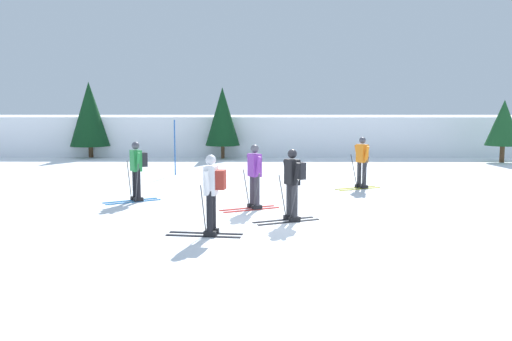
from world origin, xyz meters
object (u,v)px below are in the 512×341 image
at_px(skier_white, 212,191).
at_px(conifer_far_left, 504,123).
at_px(skier_black, 293,181).
at_px(skier_orange, 362,161).
at_px(skier_purple, 254,175).
at_px(conifer_far_right, 90,114).
at_px(skier_green, 137,168).
at_px(conifer_far_centre, 223,116).
at_px(trail_marker_pole, 175,148).

bearing_deg(skier_white, conifer_far_left, 49.66).
bearing_deg(skier_black, skier_orange, 63.23).
relative_size(skier_purple, skier_white, 1.00).
relative_size(skier_black, conifer_far_right, 0.43).
xyz_separation_m(skier_green, conifer_far_left, (15.31, 10.93, 0.96)).
bearing_deg(conifer_far_centre, skier_orange, -62.75).
xyz_separation_m(skier_purple, trail_marker_pole, (-3.22, 7.09, 0.18)).
relative_size(skier_orange, conifer_far_right, 0.43).
height_order(trail_marker_pole, conifer_far_centre, conifer_far_centre).
height_order(skier_black, trail_marker_pole, trail_marker_pole).
height_order(conifer_far_left, conifer_far_centre, conifer_far_centre).
xyz_separation_m(skier_orange, conifer_far_right, (-12.45, 10.89, 1.40)).
xyz_separation_m(skier_green, trail_marker_pole, (0.15, 5.93, 0.14)).
height_order(skier_black, skier_white, same).
distance_m(skier_black, conifer_far_left, 17.51).
xyz_separation_m(trail_marker_pole, conifer_far_left, (15.16, 5.01, 0.83)).
height_order(skier_white, conifer_far_right, conifer_far_right).
xyz_separation_m(trail_marker_pole, conifer_far_centre, (1.41, 6.91, 1.10)).
bearing_deg(conifer_far_right, skier_orange, -41.19).
distance_m(skier_black, skier_white, 2.31).
bearing_deg(trail_marker_pole, conifer_far_left, 18.27).
height_order(skier_black, conifer_far_right, conifer_far_right).
xyz_separation_m(conifer_far_left, conifer_far_right, (-20.87, 2.44, 0.39)).
distance_m(skier_purple, skier_green, 3.57).
relative_size(skier_green, trail_marker_pole, 0.78).
bearing_deg(conifer_far_centre, skier_black, -79.94).
bearing_deg(skier_white, trail_marker_pole, 103.29).
height_order(skier_orange, trail_marker_pole, trail_marker_pole).
distance_m(skier_orange, conifer_far_centre, 11.72).
xyz_separation_m(conifer_far_right, conifer_far_centre, (7.12, -0.54, -0.12)).
distance_m(skier_purple, conifer_far_centre, 14.18).
bearing_deg(skier_black, skier_purple, 122.05).
distance_m(skier_orange, conifer_far_left, 11.97).
xyz_separation_m(skier_orange, skier_green, (-6.89, -2.48, 0.04)).
distance_m(skier_purple, skier_white, 3.08).
bearing_deg(skier_orange, skier_purple, -133.98).
bearing_deg(skier_green, conifer_far_right, 112.57).
xyz_separation_m(skier_orange, trail_marker_pole, (-6.74, 3.44, 0.18)).
xyz_separation_m(skier_orange, conifer_far_left, (8.42, 8.45, 1.00)).
bearing_deg(skier_orange, trail_marker_pole, 152.94).
bearing_deg(trail_marker_pole, skier_purple, -65.54).
height_order(skier_white, conifer_far_left, conifer_far_left).
relative_size(skier_white, skier_orange, 1.00).
xyz_separation_m(skier_white, trail_marker_pole, (-2.38, 10.05, 0.14)).
height_order(skier_white, skier_green, same).
bearing_deg(skier_orange, conifer_far_centre, 117.25).
distance_m(conifer_far_left, conifer_far_right, 21.02).
bearing_deg(conifer_far_right, trail_marker_pole, -52.54).
distance_m(skier_black, conifer_far_centre, 15.78).
relative_size(skier_purple, trail_marker_pole, 0.78).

